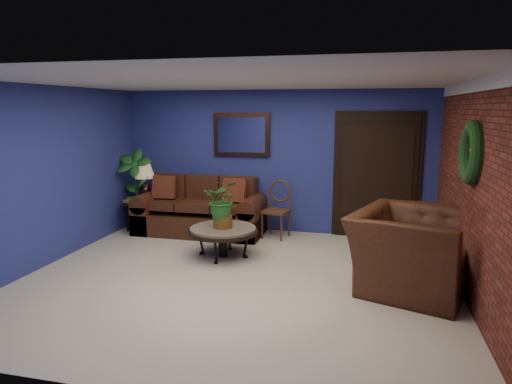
% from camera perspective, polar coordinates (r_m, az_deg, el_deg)
% --- Properties ---
extents(floor, '(5.50, 5.50, 0.00)m').
position_cam_1_polar(floor, '(6.00, -2.45, -10.88)').
color(floor, beige).
rests_on(floor, ground).
extents(wall_back, '(5.50, 0.04, 2.50)m').
position_cam_1_polar(wall_back, '(8.08, 2.39, 3.80)').
color(wall_back, navy).
rests_on(wall_back, ground).
extents(wall_left, '(0.04, 5.00, 2.50)m').
position_cam_1_polar(wall_left, '(6.95, -24.90, 1.76)').
color(wall_left, navy).
rests_on(wall_left, ground).
extents(wall_right_brick, '(0.04, 5.00, 2.50)m').
position_cam_1_polar(wall_right_brick, '(5.58, 25.70, -0.21)').
color(wall_right_brick, maroon).
rests_on(wall_right_brick, ground).
extents(ceiling, '(5.50, 5.00, 0.02)m').
position_cam_1_polar(ceiling, '(5.60, -2.65, 13.68)').
color(ceiling, silver).
rests_on(ceiling, wall_back).
extents(crown_molding, '(0.03, 5.00, 0.14)m').
position_cam_1_polar(crown_molding, '(5.50, 26.38, 11.97)').
color(crown_molding, white).
rests_on(crown_molding, wall_right_brick).
extents(wall_mirror, '(1.02, 0.06, 0.77)m').
position_cam_1_polar(wall_mirror, '(8.14, -1.82, 7.17)').
color(wall_mirror, '#3F2416').
rests_on(wall_mirror, wall_back).
extents(closet_door, '(1.44, 0.06, 2.18)m').
position_cam_1_polar(closet_door, '(7.93, 14.85, 1.87)').
color(closet_door, black).
rests_on(closet_door, wall_back).
extents(wreath, '(0.16, 0.72, 0.72)m').
position_cam_1_polar(wreath, '(5.56, 25.36, 4.47)').
color(wreath, black).
rests_on(wreath, wall_right_brick).
extents(sofa, '(2.23, 0.96, 1.00)m').
position_cam_1_polar(sofa, '(8.18, -6.83, -2.74)').
color(sofa, '#451F13').
rests_on(sofa, ground).
extents(coffee_table, '(1.03, 1.03, 0.44)m').
position_cam_1_polar(coffee_table, '(6.80, -4.15, -4.91)').
color(coffee_table, '#58524D').
rests_on(coffee_table, ground).
extents(end_table, '(0.63, 0.63, 0.58)m').
position_cam_1_polar(end_table, '(8.55, -13.57, -1.62)').
color(end_table, '#58524D').
rests_on(end_table, ground).
extents(table_lamp, '(0.36, 0.36, 0.59)m').
position_cam_1_polar(table_lamp, '(8.46, -13.72, 1.84)').
color(table_lamp, '#3F2416').
rests_on(table_lamp, end_table).
extents(side_chair, '(0.49, 0.49, 0.97)m').
position_cam_1_polar(side_chair, '(7.80, 2.72, -1.66)').
color(side_chair, '#533317').
rests_on(side_chair, ground).
extents(armchair, '(1.70, 1.81, 0.96)m').
position_cam_1_polar(armchair, '(5.91, 18.87, -6.90)').
color(armchair, '#451F13').
rests_on(armchair, ground).
extents(coffee_plant, '(0.60, 0.54, 0.71)m').
position_cam_1_polar(coffee_plant, '(6.69, -4.20, -1.20)').
color(coffee_plant, brown).
rests_on(coffee_plant, coffee_table).
extents(floor_plant, '(0.42, 0.35, 0.87)m').
position_cam_1_polar(floor_plant, '(6.67, 20.00, -5.17)').
color(floor_plant, brown).
rests_on(floor_plant, ground).
extents(tall_plant, '(0.65, 0.45, 1.48)m').
position_cam_1_polar(tall_plant, '(8.46, -14.89, 0.68)').
color(tall_plant, brown).
rests_on(tall_plant, ground).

